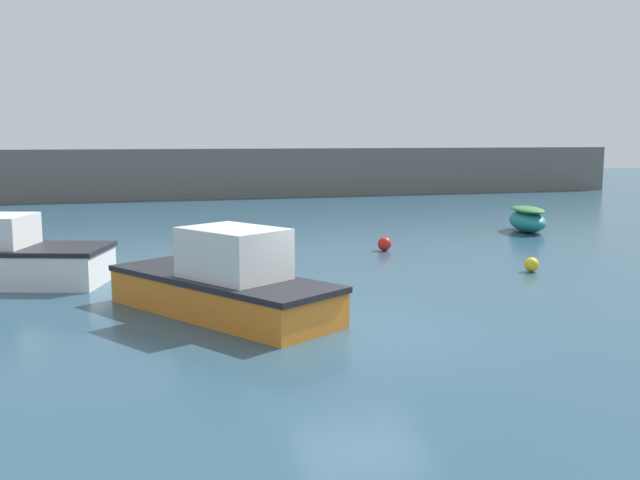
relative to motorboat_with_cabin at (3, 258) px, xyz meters
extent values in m
cube|color=#284C60|center=(7.24, -6.84, -0.77)|extent=(120.00, 120.00, 0.20)
cube|color=#66605B|center=(7.24, 25.05, 0.82)|extent=(57.43, 2.80, 2.99)
cube|color=white|center=(0.08, -0.03, -0.25)|extent=(5.36, 3.50, 0.84)
cube|color=black|center=(0.08, -0.03, 0.23)|extent=(5.46, 3.57, 0.12)
cube|color=orange|center=(4.89, -4.66, -0.32)|extent=(4.47, 5.62, 0.71)
cube|color=black|center=(4.89, -4.66, 0.10)|extent=(4.56, 5.73, 0.12)
cube|color=silver|center=(5.10, -5.00, 0.62)|extent=(2.35, 2.52, 1.15)
ellipsoid|color=teal|center=(18.35, 5.19, -0.26)|extent=(1.77, 2.84, 0.82)
ellipsoid|color=#337238|center=(18.35, 5.19, 0.20)|extent=(1.59, 2.56, 0.24)
sphere|color=white|center=(7.87, 2.36, -0.47)|extent=(0.39, 0.39, 0.39)
sphere|color=yellow|center=(13.81, -2.29, -0.47)|extent=(0.40, 0.40, 0.40)
sphere|color=red|center=(11.23, 2.29, -0.44)|extent=(0.45, 0.45, 0.45)
camera|label=1|loc=(2.85, -19.32, 3.03)|focal=40.00mm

